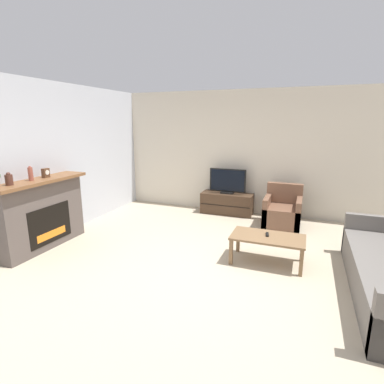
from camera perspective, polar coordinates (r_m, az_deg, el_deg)
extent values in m
plane|color=tan|center=(4.31, 2.78, -14.81)|extent=(24.00, 24.00, 0.00)
cube|color=beige|center=(6.75, 11.03, 7.29)|extent=(12.00, 0.06, 2.70)
cube|color=silver|center=(5.54, -27.74, 4.75)|extent=(0.06, 12.00, 2.70)
cube|color=#564C47|center=(5.44, -26.77, -3.99)|extent=(0.35, 1.50, 1.09)
cube|color=black|center=(5.35, -25.33, -5.58)|extent=(0.01, 0.82, 0.60)
cube|color=orange|center=(5.40, -25.14, -7.25)|extent=(0.01, 0.58, 0.12)
cube|color=brown|center=(5.29, -27.19, 1.90)|extent=(0.47, 1.62, 0.05)
cylinder|color=#512D23|center=(4.98, -31.50, 1.97)|extent=(0.10, 0.10, 0.15)
sphere|color=#512D23|center=(4.96, -31.62, 2.93)|extent=(0.06, 0.06, 0.06)
cylinder|color=#994C3D|center=(5.20, -28.39, 3.02)|extent=(0.07, 0.07, 0.21)
sphere|color=#994C3D|center=(5.18, -28.52, 4.19)|extent=(0.04, 0.04, 0.04)
cube|color=brown|center=(5.39, -26.11, 3.28)|extent=(0.07, 0.11, 0.15)
cylinder|color=white|center=(5.36, -25.84, 3.38)|extent=(0.00, 0.08, 0.08)
cube|color=#422D1E|center=(6.77, 6.67, -2.16)|extent=(1.14, 0.43, 0.47)
cube|color=black|center=(6.57, 6.20, -2.64)|extent=(1.12, 0.01, 0.01)
cube|color=black|center=(6.71, 6.73, -0.08)|extent=(0.28, 0.18, 0.04)
cube|color=black|center=(6.65, 6.80, 2.23)|extent=(0.81, 0.03, 0.51)
cube|color=black|center=(6.64, 6.76, 2.21)|extent=(0.75, 0.01, 0.46)
cube|color=brown|center=(6.21, 16.78, -4.41)|extent=(0.70, 0.76, 0.40)
cube|color=brown|center=(6.40, 17.24, -0.18)|extent=(0.70, 0.14, 0.40)
cube|color=brown|center=(6.21, 14.07, -3.36)|extent=(0.10, 0.76, 0.58)
cube|color=brown|center=(6.17, 19.61, -3.84)|extent=(0.10, 0.76, 0.58)
cube|color=brown|center=(4.51, 14.24, -8.35)|extent=(1.04, 0.56, 0.03)
cube|color=brown|center=(4.44, 7.44, -11.24)|extent=(0.05, 0.05, 0.38)
cube|color=brown|center=(4.35, 20.09, -12.55)|extent=(0.05, 0.05, 0.38)
cube|color=brown|center=(4.87, 8.79, -9.03)|extent=(0.05, 0.05, 0.38)
cube|color=brown|center=(4.78, 20.24, -10.15)|extent=(0.05, 0.05, 0.38)
cube|color=black|center=(4.54, 14.14, -7.84)|extent=(0.06, 0.15, 0.02)
cube|color=#66605B|center=(5.36, 31.92, -7.27)|extent=(0.94, 0.11, 0.66)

